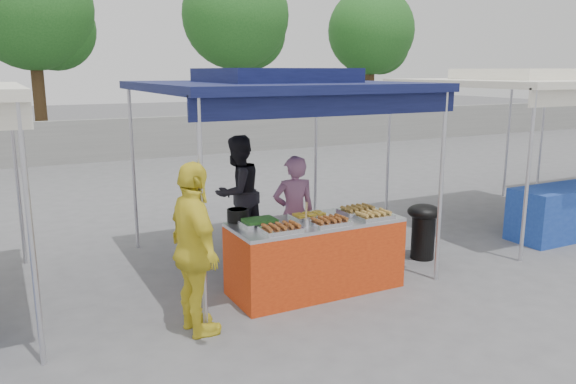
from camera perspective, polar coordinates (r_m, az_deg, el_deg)
name	(u,v)px	position (r m, az deg, el deg)	size (l,w,h in m)	color
ground_plane	(311,287)	(6.84, 2.34, -9.59)	(80.00, 80.00, 0.00)	#5E5E61
back_wall	(122,139)	(16.92, -16.48, 5.16)	(40.00, 0.25, 1.20)	gray
main_canopy	(275,84)	(7.21, -1.37, 10.87)	(3.20, 3.20, 2.57)	silver
neighbor_stall_right	(540,131)	(9.83, 24.21, 5.68)	(3.20, 3.20, 2.57)	silver
tree_1	(37,15)	(18.64, -24.14, 16.11)	(3.56, 3.51, 6.04)	#442F1A
tree_2	(239,21)	(19.76, -4.98, 16.96)	(3.60, 3.56, 6.11)	#442F1A
tree_3	(373,35)	(22.70, 8.67, 15.49)	(3.39, 3.30, 5.67)	#442F1A
vendor_table	(315,255)	(6.61, 2.81, -6.45)	(2.00, 0.80, 0.85)	red
food_tray_fl	(281,229)	(6.01, -0.72, -3.77)	(0.42, 0.30, 0.07)	silver
food_tray_fm	(330,222)	(6.30, 4.25, -3.05)	(0.42, 0.30, 0.07)	silver
food_tray_fr	(373,216)	(6.62, 8.67, -2.40)	(0.42, 0.30, 0.07)	silver
food_tray_bl	(260,222)	(6.27, -2.88, -3.10)	(0.42, 0.30, 0.07)	silver
food_tray_bm	(309,216)	(6.55, 2.16, -2.42)	(0.42, 0.30, 0.07)	silver
food_tray_br	(357,210)	(6.85, 7.06, -1.87)	(0.42, 0.30, 0.07)	silver
cooking_pot	(238,215)	(6.45, -5.12, -2.36)	(0.25, 0.25, 0.14)	black
skewer_cup	(307,223)	(6.22, 1.91, -3.14)	(0.07, 0.07, 0.09)	silver
wok_burner	(423,226)	(7.90, 13.60, -3.41)	(0.46, 0.46, 0.77)	black
crate_left	(274,265)	(7.09, -1.47, -7.46)	(0.50, 0.35, 0.30)	#152FAA
crate_right	(316,255)	(7.49, 2.88, -6.46)	(0.48, 0.33, 0.29)	#152FAA
crate_stacked	(316,235)	(7.40, 2.90, -4.37)	(0.47, 0.33, 0.28)	#152FAA
vendor_woman	(294,214)	(7.15, 0.61, -2.26)	(0.55, 0.36, 1.51)	#905B81
helper_man	(238,193)	(8.09, -5.12, -0.06)	(0.80, 0.62, 1.65)	black
customer_person	(195,250)	(5.49, -9.44, -5.82)	(1.00, 0.42, 1.71)	yellow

